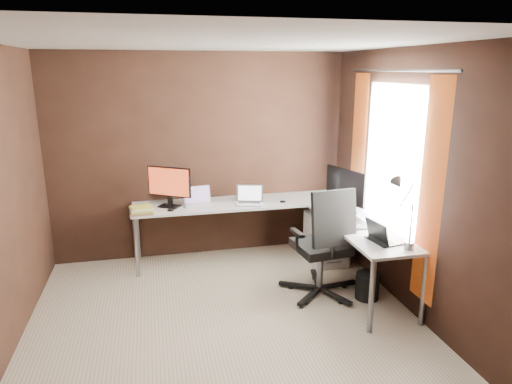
# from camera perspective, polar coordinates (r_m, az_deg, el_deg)

# --- Properties ---
(room) EXTENTS (3.60, 3.60, 2.50)m
(room) POSITION_cam_1_polar(r_m,az_deg,el_deg) (4.04, 0.57, 0.53)
(room) COLOR beige
(room) RESTS_ON ground
(desk) EXTENTS (2.65, 2.25, 0.73)m
(desk) POSITION_cam_1_polar(r_m,az_deg,el_deg) (5.23, 3.39, -2.89)
(desk) COLOR silver
(desk) RESTS_ON ground
(drawer_pedestal) EXTENTS (0.42, 0.50, 0.60)m
(drawer_pedestal) POSITION_cam_1_polar(r_m,az_deg,el_deg) (5.64, 8.76, -5.75)
(drawer_pedestal) COLOR silver
(drawer_pedestal) RESTS_ON ground
(monitor_left) EXTENTS (0.48, 0.31, 0.47)m
(monitor_left) POSITION_cam_1_polar(r_m,az_deg,el_deg) (5.39, -10.79, 0.92)
(monitor_left) COLOR black
(monitor_left) RESTS_ON desk
(monitor_right) EXTENTS (0.23, 0.59, 0.50)m
(monitor_right) POSITION_cam_1_polar(r_m,az_deg,el_deg) (5.17, 11.12, 0.49)
(monitor_right) COLOR black
(monitor_right) RESTS_ON desk
(laptop_white) EXTENTS (0.35, 0.27, 0.22)m
(laptop_white) POSITION_cam_1_polar(r_m,az_deg,el_deg) (5.45, -7.23, -1.15)
(laptop_white) COLOR silver
(laptop_white) RESTS_ON desk
(laptop_silver) EXTENTS (0.37, 0.31, 0.21)m
(laptop_silver) POSITION_cam_1_polar(r_m,az_deg,el_deg) (5.47, -0.82, -0.96)
(laptop_silver) COLOR silver
(laptop_silver) RESTS_ON desk
(laptop_black_big) EXTENTS (0.29, 0.41, 0.26)m
(laptop_black_big) POSITION_cam_1_polar(r_m,az_deg,el_deg) (4.84, 11.54, -3.35)
(laptop_black_big) COLOR black
(laptop_black_big) RESTS_ON desk
(laptop_black_small) EXTENTS (0.26, 0.34, 0.21)m
(laptop_black_small) POSITION_cam_1_polar(r_m,az_deg,el_deg) (4.44, 15.37, -5.43)
(laptop_black_small) COLOR black
(laptop_black_small) RESTS_ON desk
(book_stack) EXTENTS (0.28, 0.24, 0.08)m
(book_stack) POSITION_cam_1_polar(r_m,az_deg,el_deg) (5.26, -14.14, -2.20)
(book_stack) COLOR #8E6E4C
(book_stack) RESTS_ON desk
(mouse_left) EXTENTS (0.08, 0.06, 0.03)m
(mouse_left) POSITION_cam_1_polar(r_m,az_deg,el_deg) (5.26, -10.63, -2.24)
(mouse_left) COLOR black
(mouse_left) RESTS_ON desk
(mouse_corner) EXTENTS (0.09, 0.08, 0.03)m
(mouse_corner) POSITION_cam_1_polar(r_m,az_deg,el_deg) (5.51, 3.37, -1.20)
(mouse_corner) COLOR black
(mouse_corner) RESTS_ON desk
(desk_lamp) EXTENTS (0.20, 0.24, 0.66)m
(desk_lamp) POSITION_cam_1_polar(r_m,az_deg,el_deg) (4.24, 17.79, -1.34)
(desk_lamp) COLOR slate
(desk_lamp) RESTS_ON desk
(office_chair) EXTENTS (0.66, 0.66, 1.18)m
(office_chair) POSITION_cam_1_polar(r_m,az_deg,el_deg) (4.83, 8.29, -8.84)
(office_chair) COLOR black
(office_chair) RESTS_ON ground
(wastebasket) EXTENTS (0.30, 0.30, 0.28)m
(wastebasket) POSITION_cam_1_polar(r_m,az_deg,el_deg) (4.92, 13.72, -11.34)
(wastebasket) COLOR black
(wastebasket) RESTS_ON ground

